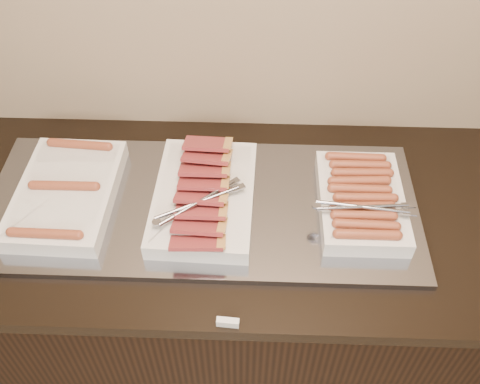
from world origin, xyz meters
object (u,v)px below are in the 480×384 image
dish_left (66,193)px  warming_tray (202,205)px  counter (214,293)px  dish_center (204,196)px  dish_right (361,200)px

dish_left → warming_tray: bearing=1.6°
counter → dish_left: 0.63m
counter → dish_center: dish_center is taller
dish_left → dish_right: size_ratio=1.17×
counter → dish_left: size_ratio=5.19×
warming_tray → dish_center: size_ratio=2.82×
warming_tray → dish_left: size_ratio=3.02×
warming_tray → dish_right: (0.44, -0.00, 0.04)m
dish_center → counter: bearing=20.3°
warming_tray → dish_left: (-0.37, 0.00, 0.04)m
warming_tray → counter: bearing=0.0°
dish_left → dish_right: 0.81m
counter → dish_left: dish_left is taller
dish_left → dish_center: (0.38, -0.00, 0.01)m
counter → dish_right: bearing=-0.6°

